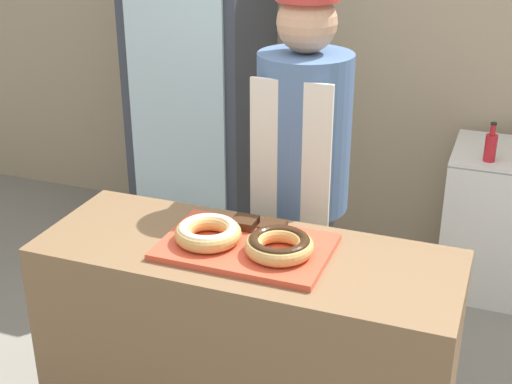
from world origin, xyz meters
name	(u,v)px	position (x,y,z in m)	size (l,w,h in m)	color
wall_back	(379,25)	(0.00, 2.13, 1.35)	(8.00, 0.06, 2.70)	tan
display_counter	(247,361)	(0.00, 0.00, 0.47)	(1.49, 0.56, 0.94)	brown
serving_tray	(246,247)	(0.00, 0.00, 0.96)	(0.59, 0.39, 0.02)	#D84C33
donut_light_glaze	(208,232)	(-0.13, -0.03, 1.00)	(0.24, 0.24, 0.07)	tan
donut_chocolate_glaze	(279,244)	(0.13, -0.03, 1.00)	(0.24, 0.24, 0.07)	tan
brownie_back_left	(245,222)	(-0.05, 0.13, 0.98)	(0.09, 0.09, 0.03)	#382111
brownie_back_right	(273,227)	(0.05, 0.13, 0.98)	(0.09, 0.09, 0.03)	#382111
baker_person	(302,188)	(0.02, 0.58, 0.95)	(0.38, 0.38, 1.79)	#4C4C51
beverage_fridge	(202,102)	(-0.96, 1.73, 0.89)	(0.71, 0.70, 1.79)	#333842
bottle_red	(491,146)	(0.72, 1.55, 0.89)	(0.06, 0.06, 0.20)	red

